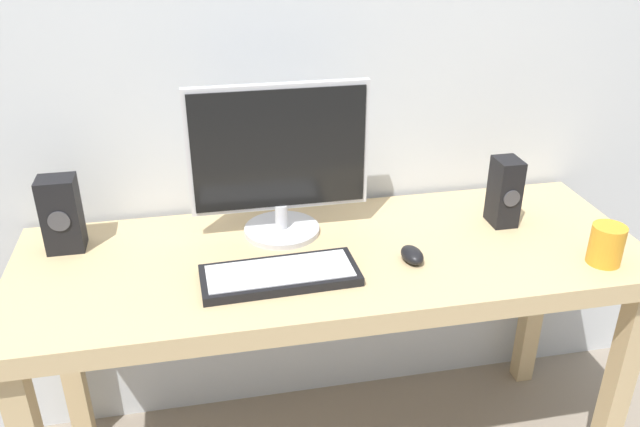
% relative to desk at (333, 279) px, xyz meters
% --- Properties ---
extents(desk, '(1.72, 0.62, 0.78)m').
position_rel_desk_xyz_m(desk, '(0.00, 0.00, 0.00)').
color(desk, tan).
rests_on(desk, ground_plane).
extents(monitor, '(0.50, 0.22, 0.43)m').
position_rel_desk_xyz_m(monitor, '(-0.12, 0.15, 0.31)').
color(monitor, silver).
rests_on(monitor, desk).
extents(keyboard_primary, '(0.40, 0.18, 0.03)m').
position_rel_desk_xyz_m(keyboard_primary, '(-0.16, -0.11, 0.10)').
color(keyboard_primary, black).
rests_on(keyboard_primary, desk).
extents(mouse, '(0.06, 0.09, 0.04)m').
position_rel_desk_xyz_m(mouse, '(0.19, -0.09, 0.11)').
color(mouse, black).
rests_on(mouse, desk).
extents(speaker_right, '(0.07, 0.09, 0.20)m').
position_rel_desk_xyz_m(speaker_right, '(0.52, 0.07, 0.19)').
color(speaker_right, black).
rests_on(speaker_right, desk).
extents(speaker_left, '(0.10, 0.09, 0.21)m').
position_rel_desk_xyz_m(speaker_left, '(-0.71, 0.16, 0.19)').
color(speaker_left, black).
rests_on(speaker_left, desk).
extents(coffee_mug, '(0.09, 0.09, 0.11)m').
position_rel_desk_xyz_m(coffee_mug, '(0.69, -0.20, 0.14)').
color(coffee_mug, orange).
rests_on(coffee_mug, desk).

